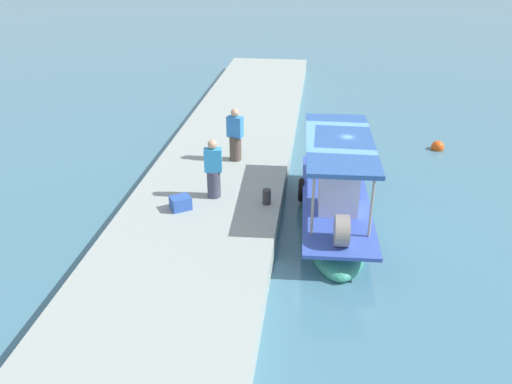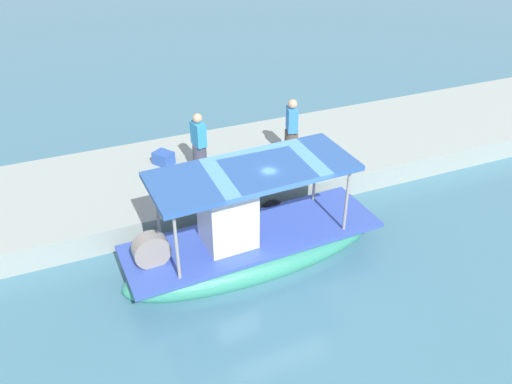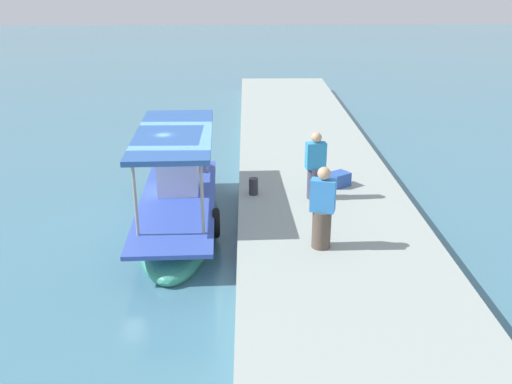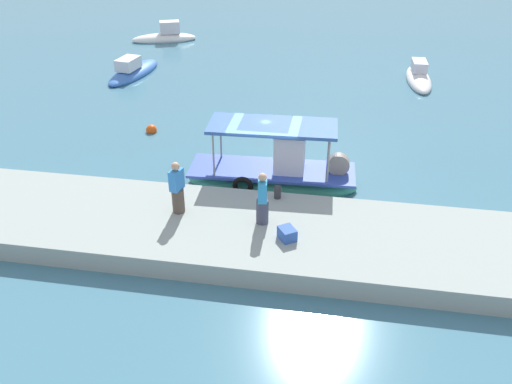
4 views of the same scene
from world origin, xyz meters
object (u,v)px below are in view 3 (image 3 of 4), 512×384
at_px(main_fishing_boat, 179,207).
at_px(cargo_crate, 339,179).
at_px(mooring_bollard, 254,186).
at_px(fisherman_near_bollard, 315,169).
at_px(fisherman_by_crate, 322,212).

bearing_deg(main_fishing_boat, cargo_crate, -77.12).
xyz_separation_m(mooring_bollard, cargo_crate, (0.60, -2.33, -0.03)).
bearing_deg(main_fishing_boat, fisherman_near_bollard, -88.40).
relative_size(fisherman_near_bollard, cargo_crate, 3.27).
xyz_separation_m(main_fishing_boat, fisherman_by_crate, (-2.67, -3.31, 1.00)).
bearing_deg(fisherman_by_crate, fisherman_near_bollard, -3.69).
bearing_deg(mooring_bollard, main_fishing_boat, 100.87).
bearing_deg(mooring_bollard, fisherman_near_bollard, -99.94).
distance_m(fisherman_by_crate, cargo_crate, 3.82).
bearing_deg(main_fishing_boat, mooring_bollard, -79.13).
relative_size(mooring_bollard, cargo_crate, 0.83).
height_order(mooring_bollard, cargo_crate, mooring_bollard).
xyz_separation_m(main_fishing_boat, mooring_bollard, (0.37, -1.93, 0.41)).
height_order(fisherman_near_bollard, fisherman_by_crate, fisherman_by_crate).
height_order(main_fishing_boat, cargo_crate, main_fishing_boat).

